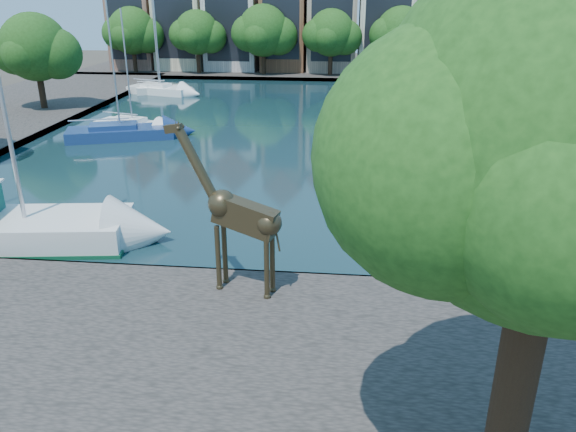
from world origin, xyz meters
The scene contains 28 objects.
ground centered at (0.00, 0.00, 0.00)m, with size 160.00×160.00×0.00m, color #38332B.
water_basin centered at (0.00, 24.00, 0.04)m, with size 38.00×50.00×0.08m, color black.
near_quay centered at (0.00, -7.00, 0.25)m, with size 50.00×14.00×0.50m, color #453F3B.
far_quay centered at (0.00, 56.00, 0.25)m, with size 60.00×16.00×0.50m, color #453F3B.
plane_tree centered at (7.62, -9.01, 7.67)m, with size 8.32×6.40×10.62m.
townhouse_west_end centered at (-23.00, 55.99, 7.36)m, with size 5.44×9.18×14.93m.
townhouse_west_mid centered at (-17.00, 55.99, 8.23)m, with size 5.94×9.18×16.79m.
townhouse_west_inner centered at (-10.50, 55.99, 7.35)m, with size 6.43×9.18×15.15m.
townhouse_center centered at (-4.00, 55.99, 8.36)m, with size 5.44×9.18×16.93m.
townhouse_east_inner centered at (2.00, 55.99, 7.73)m, with size 5.94×9.18×15.79m.
townhouse_east_mid centered at (8.50, 55.99, 8.10)m, with size 6.43×9.18×16.65m.
townhouse_east_end centered at (15.00, 55.99, 7.11)m, with size 5.44×9.18×14.43m.
far_tree_far_west centered at (-21.90, 50.49, 5.18)m, with size 7.28×5.60×7.68m.
far_tree_west centered at (-13.91, 50.49, 5.08)m, with size 6.76×5.20×7.36m.
far_tree_mid_west centered at (-5.89, 50.49, 5.29)m, with size 7.80×6.00×8.00m.
far_tree_mid_east centered at (2.10, 50.49, 5.13)m, with size 7.02×5.40×7.52m.
far_tree_east centered at (10.11, 50.49, 5.24)m, with size 7.54×5.80×7.84m.
far_tree_far_east centered at (18.09, 50.49, 5.08)m, with size 6.76×5.20×7.36m.
side_tree_left_far centered at (-21.90, 27.99, 5.38)m, with size 7.28×5.60×7.88m.
giraffe_statue centered at (0.61, -1.42, 3.26)m, with size 3.89×1.41×5.63m.
sailboat_left_b centered at (-12.00, 19.94, 0.69)m, with size 7.85×4.83×12.93m.
sailboat_left_c centered at (-12.00, 22.35, 0.59)m, with size 6.10×3.58×8.77m.
sailboat_left_d centered at (-15.00, 38.55, 0.64)m, with size 5.16×3.41×10.05m.
sailboat_left_e centered at (-15.00, 38.12, 0.64)m, with size 6.91×3.97×10.67m.
sailboat_right_a centered at (14.17, 5.83, 0.60)m, with size 6.51×4.32×9.87m.
sailboat_right_b centered at (12.00, 18.67, 0.66)m, with size 6.72×3.21×11.17m.
sailboat_right_c centered at (15.00, 26.42, 0.61)m, with size 6.64×3.29×9.60m.
sailboat_right_d centered at (12.00, 33.25, 0.65)m, with size 5.53×3.05×7.98m.
Camera 1 is at (4.04, -18.21, 10.14)m, focal length 35.00 mm.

